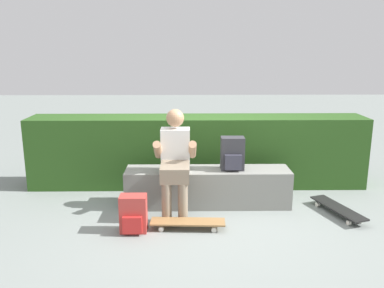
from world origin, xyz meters
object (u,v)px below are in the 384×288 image
skateboard_near_person (188,222)px  skateboard_beside_bench (338,208)px  backpack_on_bench (232,154)px  person_skater (175,158)px  backpack_on_ground (133,214)px  bench_main (208,187)px

skateboard_near_person → skateboard_beside_bench: (1.76, 0.36, 0.00)m
skateboard_near_person → backpack_on_bench: size_ratio=2.02×
person_skater → backpack_on_ground: (-0.43, -0.53, -0.46)m
bench_main → backpack_on_bench: size_ratio=5.01×
bench_main → backpack_on_bench: (0.30, -0.01, 0.42)m
bench_main → skateboard_beside_bench: 1.55m
skateboard_beside_bench → backpack_on_bench: 1.38m
skateboard_near_person → backpack_on_ground: size_ratio=2.02×
bench_main → person_skater: 0.62m
skateboard_beside_bench → backpack_on_ground: 2.37m
bench_main → skateboard_near_person: (-0.25, -0.68, -0.15)m
backpack_on_bench → backpack_on_ground: 1.41m
bench_main → backpack_on_bench: 0.52m
backpack_on_ground → bench_main: bearing=42.0°
skateboard_beside_bench → skateboard_near_person: bearing=-168.5°
skateboard_near_person → bench_main: bearing=70.1°
backpack_on_bench → skateboard_near_person: bearing=-128.8°
person_skater → skateboard_beside_bench: (1.90, -0.12, -0.58)m
bench_main → skateboard_beside_bench: bench_main is taller
backpack_on_bench → backpack_on_ground: bearing=-146.8°
person_skater → skateboard_beside_bench: 1.99m
skateboard_near_person → backpack_on_bench: (0.54, 0.68, 0.58)m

